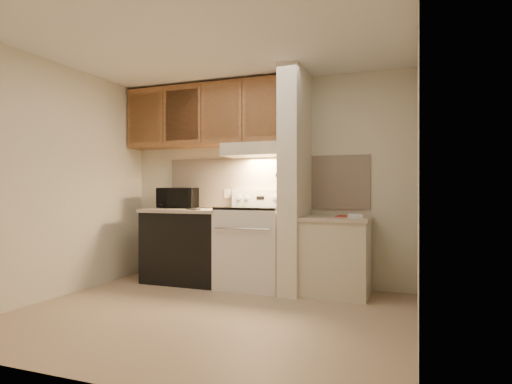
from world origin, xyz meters
The scene contains 50 objects.
floor centered at (0.00, 0.00, 0.00)m, with size 3.60×3.60×0.00m, color tan.
ceiling centered at (0.00, 0.00, 2.50)m, with size 3.60×3.60×0.00m, color white.
wall_back centered at (0.00, 1.50, 1.25)m, with size 3.60×0.02×2.50m, color beige.
wall_left centered at (-1.80, 0.00, 1.25)m, with size 0.02×3.00×2.50m, color beige.
wall_right centered at (1.80, 0.00, 1.25)m, with size 0.02×3.00×2.50m, color beige.
backsplash centered at (0.00, 1.49, 1.24)m, with size 2.60×0.02×0.63m, color #FDE4C9.
range_body centered at (0.00, 1.16, 0.46)m, with size 0.76×0.65×0.92m, color silver.
oven_window centered at (0.00, 0.84, 0.50)m, with size 0.50×0.01×0.30m, color black.
oven_handle centered at (0.00, 0.80, 0.72)m, with size 0.02×0.02×0.65m, color silver.
cooktop centered at (0.00, 1.16, 0.94)m, with size 0.74×0.64×0.03m, color black.
range_backguard centered at (0.00, 1.44, 1.05)m, with size 0.76×0.08×0.20m, color silver.
range_display centered at (0.00, 1.40, 1.05)m, with size 0.10×0.01×0.04m, color black.
range_knob_left_outer centered at (-0.28, 1.40, 1.05)m, with size 0.05×0.05×0.02m, color silver.
range_knob_left_inner centered at (-0.18, 1.40, 1.05)m, with size 0.05×0.05×0.02m, color silver.
range_knob_right_inner centered at (0.18, 1.40, 1.05)m, with size 0.05×0.05×0.02m, color silver.
range_knob_right_outer centered at (0.28, 1.40, 1.05)m, with size 0.05×0.05×0.02m, color silver.
dishwasher_front centered at (-0.88, 1.17, 0.43)m, with size 1.00×0.63×0.87m, color black.
left_countertop centered at (-0.88, 1.17, 0.89)m, with size 1.04×0.67×0.04m, color #B9AA95.
spoon_rest centered at (-0.69, 0.97, 0.92)m, with size 0.20×0.06×0.01m, color black.
teal_jar centered at (-0.97, 1.39, 0.96)m, with size 0.10×0.10×0.11m, color #23625F.
outlet centered at (-0.48, 1.48, 1.10)m, with size 0.08×0.01×0.12m, color beige.
microwave centered at (-1.10, 1.31, 1.04)m, with size 0.48×0.32×0.27m, color black.
partition_pillar centered at (0.51, 1.15, 1.25)m, with size 0.22×0.70×2.50m, color silver.
pillar_trim centered at (0.39, 1.15, 1.30)m, with size 0.01×0.70×0.04m, color #8F5C34.
knife_strip centered at (0.39, 1.10, 1.32)m, with size 0.02×0.42×0.04m, color black.
knife_blade_a centered at (0.38, 0.94, 1.22)m, with size 0.01×0.04×0.16m, color silver.
knife_handle_a centered at (0.38, 0.95, 1.37)m, with size 0.02×0.02×0.10m, color black.
knife_blade_b centered at (0.38, 1.02, 1.21)m, with size 0.01×0.04×0.18m, color silver.
knife_handle_b centered at (0.38, 1.03, 1.37)m, with size 0.02×0.02×0.10m, color black.
knife_blade_c centered at (0.38, 1.10, 1.20)m, with size 0.01×0.04×0.20m, color silver.
knife_handle_c centered at (0.38, 1.09, 1.37)m, with size 0.02×0.02×0.10m, color black.
knife_blade_d centered at (0.38, 1.18, 1.22)m, with size 0.01×0.04×0.16m, color silver.
knife_handle_d centered at (0.38, 1.17, 1.37)m, with size 0.02×0.02×0.10m, color black.
knife_blade_e centered at (0.38, 1.26, 1.21)m, with size 0.01×0.04×0.18m, color silver.
knife_handle_e centered at (0.38, 1.26, 1.37)m, with size 0.02×0.02×0.10m, color black.
oven_mitt centered at (0.38, 1.32, 1.17)m, with size 0.03×0.10×0.25m, color slate.
right_cab_base centered at (0.97, 1.15, 0.40)m, with size 0.70×0.60×0.81m, color beige.
right_countertop centered at (0.97, 1.15, 0.83)m, with size 0.74×0.64×0.04m, color #B9AA95.
red_folder centered at (1.07, 1.25, 0.85)m, with size 0.22×0.29×0.01m, color #AF3323.
white_box centered at (1.19, 1.05, 0.87)m, with size 0.15×0.10×0.04m, color white.
range_hood centered at (0.00, 1.28, 1.62)m, with size 0.78×0.44×0.15m, color beige.
hood_lip centered at (0.00, 1.07, 1.58)m, with size 0.78×0.04×0.06m, color beige.
upper_cabinets centered at (-0.69, 1.32, 2.08)m, with size 2.18×0.33×0.77m, color #8F5C34.
cab_door_a centered at (-1.51, 1.17, 2.08)m, with size 0.46×0.01×0.63m, color #8F5C34.
cab_gap_a centered at (-1.23, 1.16, 2.08)m, with size 0.01×0.01×0.73m, color black.
cab_door_b centered at (-0.96, 1.17, 2.08)m, with size 0.46×0.01×0.63m, color #8F5C34.
cab_gap_b centered at (-0.69, 1.16, 2.08)m, with size 0.01×0.01×0.73m, color black.
cab_door_c centered at (-0.42, 1.17, 2.08)m, with size 0.46×0.01×0.63m, color #8F5C34.
cab_gap_c centered at (-0.14, 1.16, 2.08)m, with size 0.01×0.01×0.73m, color black.
cab_door_d centered at (0.13, 1.17, 2.08)m, with size 0.46×0.01×0.63m, color #8F5C34.
Camera 1 is at (1.79, -3.51, 1.13)m, focal length 30.00 mm.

